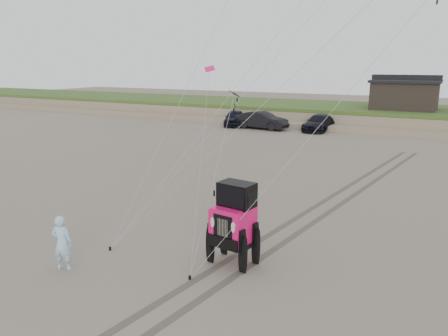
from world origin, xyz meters
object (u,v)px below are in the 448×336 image
at_px(cabin, 405,94).
at_px(jeep, 233,232).
at_px(truck_c, 319,123).
at_px(truck_b, 262,120).
at_px(truck_a, 234,118).
at_px(man, 62,243).

height_order(cabin, jeep, cabin).
height_order(truck_c, jeep, jeep).
bearing_deg(truck_c, jeep, -78.26).
relative_size(truck_b, jeep, 0.91).
bearing_deg(cabin, truck_a, -153.39).
bearing_deg(truck_b, truck_a, 80.19).
bearing_deg(truck_a, truck_c, -17.48).
xyz_separation_m(cabin, truck_b, (-11.76, -8.47, -2.40)).
bearing_deg(jeep, truck_b, 118.92).
relative_size(cabin, truck_a, 1.38).
xyz_separation_m(truck_b, man, (6.27, -30.06, 0.03)).
xyz_separation_m(cabin, truck_a, (-15.13, -7.58, -2.45)).
bearing_deg(truck_c, man, -87.10).
height_order(cabin, man, cabin).
height_order(truck_b, man, man).
bearing_deg(cabin, jeep, -91.75).
bearing_deg(truck_b, man, -163.21).
distance_m(truck_c, man, 31.56).
bearing_deg(truck_a, truck_b, -36.23).
distance_m(truck_c, jeep, 29.26).
relative_size(truck_a, man, 2.67).
distance_m(truck_b, truck_c, 5.39).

